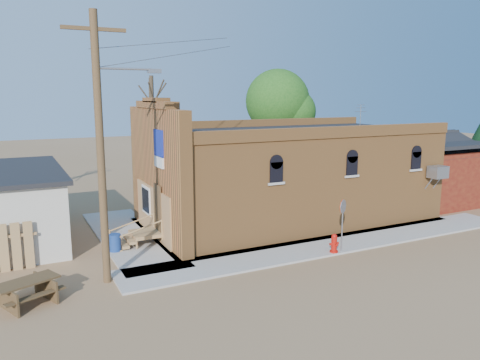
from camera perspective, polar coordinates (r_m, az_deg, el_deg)
name	(u,v)px	position (r m, az deg, el deg)	size (l,w,h in m)	color
ground	(322,256)	(19.24, 9.95, -9.14)	(120.00, 120.00, 0.00)	brown
sidewalk_south	(338,244)	(20.77, 11.83, -7.61)	(19.00, 2.20, 0.08)	#9E9991
sidewalk_west	(129,236)	(21.94, -13.37, -6.71)	(2.60, 10.00, 0.08)	#9E9991
brick_bar	(285,175)	(23.96, 5.48, 0.61)	(16.40, 7.97, 6.30)	#AA6B34
red_shed	(424,164)	(30.33, 21.47, 1.84)	(5.40, 6.40, 4.30)	#55110E
utility_pole	(102,144)	(16.02, -16.49, 4.23)	(3.12, 0.26, 9.00)	#4C321E
tree_bare_near	(152,102)	(28.62, -10.67, 9.34)	(2.80, 2.80, 7.65)	#4B392B
tree_leafy	(278,101)	(32.72, 4.61, 9.52)	(4.40, 4.40, 8.15)	#4B392B
fire_hydrant	(334,243)	(19.43, 11.41, -7.55)	(0.45, 0.44, 0.77)	#AC1109
stop_sign	(343,211)	(19.31, 12.41, -3.76)	(0.52, 0.35, 2.16)	gray
trash_barrel	(115,243)	(19.88, -14.98, -7.38)	(0.46, 0.46, 0.71)	navy
picnic_table	(27,289)	(16.09, -24.56, -11.97)	(2.25, 2.00, 0.77)	#4A351D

